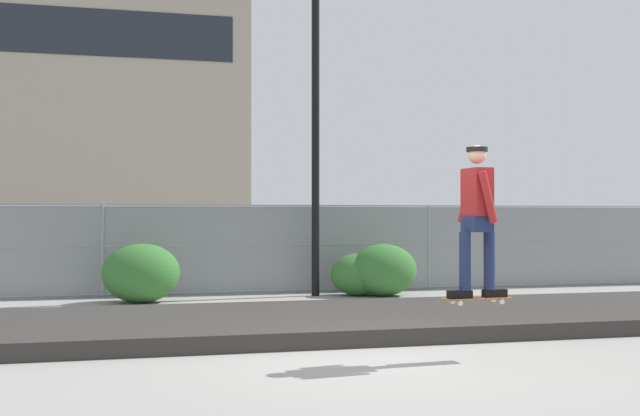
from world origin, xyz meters
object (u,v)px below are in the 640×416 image
object	(u,v)px
shrub_center	(358,275)
shrub_right	(384,270)
parked_car_near	(16,250)
street_lamp	(316,76)
parked_car_mid	(256,248)
shrub_left	(141,273)
skateboard	(477,299)
skater	(477,211)

from	to	relation	value
shrub_center	shrub_right	distance (m)	0.53
parked_car_near	shrub_center	size ratio (longest dim) A/B	4.03
shrub_center	shrub_right	xyz separation A→B (m)	(0.49, -0.17, 0.10)
parked_car_near	shrub_right	bearing A→B (deg)	-28.58
street_lamp	shrub_right	xyz separation A→B (m)	(1.33, -0.37, -3.93)
parked_car_mid	shrub_left	size ratio (longest dim) A/B	3.10
street_lamp	parked_car_near	world-z (taller)	street_lamp
shrub_left	shrub_center	distance (m)	4.30
shrub_right	parked_car_near	bearing A→B (deg)	151.42
shrub_left	shrub_right	bearing A→B (deg)	0.97
skateboard	parked_car_near	distance (m)	12.63
skater	shrub_center	world-z (taller)	skater
skater	shrub_left	world-z (taller)	skater
parked_car_near	parked_car_mid	world-z (taller)	same
skater	shrub_right	world-z (taller)	skater
parked_car_near	shrub_left	bearing A→B (deg)	-56.67
parked_car_mid	shrub_right	distance (m)	4.38
parked_car_mid	shrub_center	size ratio (longest dim) A/B	4.00
street_lamp	shrub_left	bearing A→B (deg)	-172.55
parked_car_mid	shrub_right	size ratio (longest dim) A/B	3.27
shrub_right	skateboard	bearing A→B (deg)	-99.73
street_lamp	shrub_left	size ratio (longest dim) A/B	5.04
shrub_left	shrub_right	size ratio (longest dim) A/B	1.05
street_lamp	shrub_right	size ratio (longest dim) A/B	5.31
parked_car_near	shrub_right	world-z (taller)	parked_car_near
skateboard	shrub_center	bearing A→B (deg)	84.45
skateboard	shrub_left	world-z (taller)	shrub_left
street_lamp	parked_car_near	bearing A→B (deg)	148.97
shrub_center	shrub_right	world-z (taller)	shrub_right
skateboard	parked_car_mid	xyz separation A→B (m)	(-0.82, 10.70, 0.15)
skater	street_lamp	xyz separation A→B (m)	(-0.16, 7.18, 2.78)
skateboard	parked_car_near	bearing A→B (deg)	120.25
parked_car_near	skater	bearing A→B (deg)	-59.75
street_lamp	shrub_left	xyz separation A→B (m)	(-3.45, -0.45, -3.91)
shrub_left	street_lamp	bearing A→B (deg)	7.45
skater	shrub_center	size ratio (longest dim) A/B	1.55
street_lamp	parked_car_mid	bearing A→B (deg)	100.69
street_lamp	shrub_center	bearing A→B (deg)	-13.25
skateboard	parked_car_mid	bearing A→B (deg)	94.40
skater	skateboard	bearing A→B (deg)	153.43
street_lamp	shrub_right	distance (m)	4.17
shrub_center	shrub_right	bearing A→B (deg)	-19.57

